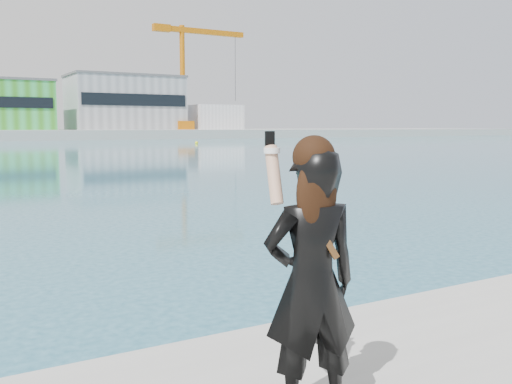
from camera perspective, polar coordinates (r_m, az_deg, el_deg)
warehouse_grey_right at (r=137.97m, az=-12.95°, el=8.71°), size 25.50×15.35×12.50m
ancillary_shed at (r=144.22m, az=-4.24°, el=7.46°), size 12.00×10.00×6.00m
dock_crane at (r=137.44m, az=-6.89°, el=11.68°), size 23.00×4.00×24.00m
flagpole_right at (r=126.77m, az=-19.78°, el=7.92°), size 1.28×0.16×8.00m
buoy_near at (r=89.96m, az=-5.97°, el=4.81°), size 0.50×0.50×0.50m
woman at (r=3.69m, az=5.55°, el=-8.31°), size 0.71×0.55×1.85m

